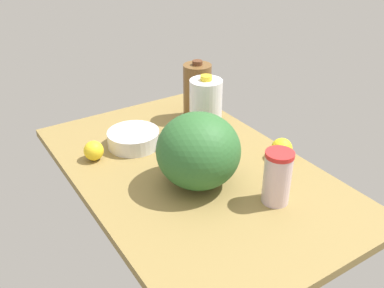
{
  "coord_description": "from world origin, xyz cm",
  "views": [
    {
      "loc": [
        106.32,
        -68.57,
        83.94
      ],
      "look_at": [
        0.0,
        0.0,
        13.0
      ],
      "focal_mm": 40.0,
      "sensor_mm": 36.0,
      "label": 1
    }
  ],
  "objects_px": {
    "watermelon": "(198,151)",
    "lime_loose": "(174,142)",
    "tumbler_cup": "(277,177)",
    "lemon_by_jug": "(94,151)",
    "milk_jug": "(206,112)",
    "mixing_bowl": "(134,138)",
    "chocolate_milk_jug": "(197,92)",
    "lemon_beside_bowl": "(282,149)"
  },
  "relations": [
    {
      "from": "chocolate_milk_jug",
      "to": "lime_loose",
      "type": "relative_size",
      "value": 4.98
    },
    {
      "from": "milk_jug",
      "to": "lemon_by_jug",
      "type": "relative_size",
      "value": 3.78
    },
    {
      "from": "lime_loose",
      "to": "lemon_by_jug",
      "type": "bearing_deg",
      "value": -106.63
    },
    {
      "from": "mixing_bowl",
      "to": "lime_loose",
      "type": "height_order",
      "value": "mixing_bowl"
    },
    {
      "from": "watermelon",
      "to": "lime_loose",
      "type": "bearing_deg",
      "value": 167.73
    },
    {
      "from": "chocolate_milk_jug",
      "to": "milk_jug",
      "type": "distance_m",
      "value": 0.22
    },
    {
      "from": "mixing_bowl",
      "to": "lemon_by_jug",
      "type": "distance_m",
      "value": 0.17
    },
    {
      "from": "lime_loose",
      "to": "tumbler_cup",
      "type": "bearing_deg",
      "value": 11.58
    },
    {
      "from": "lime_loose",
      "to": "lemon_beside_bowl",
      "type": "height_order",
      "value": "lemon_beside_bowl"
    },
    {
      "from": "milk_jug",
      "to": "mixing_bowl",
      "type": "xyz_separation_m",
      "value": [
        -0.12,
        -0.25,
        -0.1
      ]
    },
    {
      "from": "lemon_by_jug",
      "to": "lime_loose",
      "type": "bearing_deg",
      "value": 73.37
    },
    {
      "from": "tumbler_cup",
      "to": "lemon_beside_bowl",
      "type": "distance_m",
      "value": 0.27
    },
    {
      "from": "lime_loose",
      "to": "lemon_by_jug",
      "type": "xyz_separation_m",
      "value": [
        -0.09,
        -0.29,
        0.01
      ]
    },
    {
      "from": "tumbler_cup",
      "to": "chocolate_milk_jug",
      "type": "distance_m",
      "value": 0.65
    },
    {
      "from": "watermelon",
      "to": "mixing_bowl",
      "type": "distance_m",
      "value": 0.37
    },
    {
      "from": "watermelon",
      "to": "milk_jug",
      "type": "distance_m",
      "value": 0.29
    },
    {
      "from": "tumbler_cup",
      "to": "chocolate_milk_jug",
      "type": "height_order",
      "value": "chocolate_milk_jug"
    },
    {
      "from": "tumbler_cup",
      "to": "lemon_by_jug",
      "type": "height_order",
      "value": "tumbler_cup"
    },
    {
      "from": "lemon_by_jug",
      "to": "chocolate_milk_jug",
      "type": "bearing_deg",
      "value": 100.38
    },
    {
      "from": "milk_jug",
      "to": "lemon_by_jug",
      "type": "height_order",
      "value": "milk_jug"
    },
    {
      "from": "watermelon",
      "to": "lemon_by_jug",
      "type": "height_order",
      "value": "watermelon"
    },
    {
      "from": "lemon_by_jug",
      "to": "lemon_beside_bowl",
      "type": "height_order",
      "value": "lemon_beside_bowl"
    },
    {
      "from": "tumbler_cup",
      "to": "chocolate_milk_jug",
      "type": "bearing_deg",
      "value": 168.59
    },
    {
      "from": "lemon_by_jug",
      "to": "mixing_bowl",
      "type": "bearing_deg",
      "value": 95.34
    },
    {
      "from": "lime_loose",
      "to": "watermelon",
      "type": "bearing_deg",
      "value": -12.27
    },
    {
      "from": "tumbler_cup",
      "to": "lemon_by_jug",
      "type": "bearing_deg",
      "value": -145.02
    },
    {
      "from": "chocolate_milk_jug",
      "to": "lemon_beside_bowl",
      "type": "relative_size",
      "value": 3.3
    },
    {
      "from": "milk_jug",
      "to": "tumbler_cup",
      "type": "bearing_deg",
      "value": -4.45
    },
    {
      "from": "tumbler_cup",
      "to": "lime_loose",
      "type": "height_order",
      "value": "tumbler_cup"
    },
    {
      "from": "tumbler_cup",
      "to": "milk_jug",
      "type": "bearing_deg",
      "value": 175.55
    },
    {
      "from": "milk_jug",
      "to": "lime_loose",
      "type": "bearing_deg",
      "value": -99.91
    },
    {
      "from": "lime_loose",
      "to": "lemon_beside_bowl",
      "type": "distance_m",
      "value": 0.4
    },
    {
      "from": "chocolate_milk_jug",
      "to": "watermelon",
      "type": "distance_m",
      "value": 0.51
    },
    {
      "from": "watermelon",
      "to": "lemon_by_jug",
      "type": "distance_m",
      "value": 0.41
    },
    {
      "from": "watermelon",
      "to": "lime_loose",
      "type": "relative_size",
      "value": 5.32
    },
    {
      "from": "milk_jug",
      "to": "lemon_beside_bowl",
      "type": "height_order",
      "value": "milk_jug"
    },
    {
      "from": "mixing_bowl",
      "to": "lemon_by_jug",
      "type": "xyz_separation_m",
      "value": [
        0.02,
        -0.17,
        0.01
      ]
    },
    {
      "from": "chocolate_milk_jug",
      "to": "lemon_beside_bowl",
      "type": "height_order",
      "value": "chocolate_milk_jug"
    },
    {
      "from": "tumbler_cup",
      "to": "lemon_by_jug",
      "type": "relative_size",
      "value": 2.45
    },
    {
      "from": "watermelon",
      "to": "lemon_beside_bowl",
      "type": "distance_m",
      "value": 0.36
    },
    {
      "from": "lemon_by_jug",
      "to": "milk_jug",
      "type": "bearing_deg",
      "value": 75.4
    },
    {
      "from": "watermelon",
      "to": "mixing_bowl",
      "type": "bearing_deg",
      "value": -169.18
    }
  ]
}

